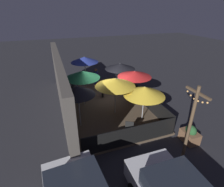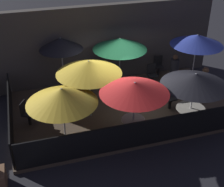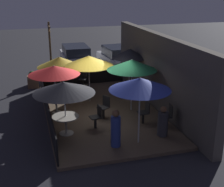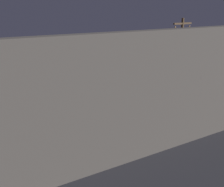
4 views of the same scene
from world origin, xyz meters
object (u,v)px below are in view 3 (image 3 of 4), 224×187
at_px(parked_car_0, 76,57).
at_px(patio_chair_2, 104,106).
at_px(light_post, 50,48).
at_px(patio_umbrella_2, 140,84).
at_px(patio_umbrella_4, 130,53).
at_px(patron_1, 163,123).
at_px(dining_table_1, 56,100).
at_px(patio_umbrella_0, 64,88).
at_px(patio_chair_3, 145,112).
at_px(patio_chair_1, 168,115).
at_px(planter_box, 33,80).
at_px(parked_car_1, 118,58).
at_px(patron_0, 116,129).
at_px(dining_table_0, 66,120).
at_px(patio_umbrella_6, 60,62).
at_px(patio_chair_4, 83,78).
at_px(patio_umbrella_3, 89,61).
at_px(patio_umbrella_1, 54,70).
at_px(patio_umbrella_5, 132,65).
at_px(patio_chair_0, 97,116).

bearing_deg(parked_car_0, patio_chair_2, -1.29).
bearing_deg(light_post, patio_umbrella_2, 13.71).
distance_m(patio_umbrella_4, patron_1, 5.17).
relative_size(dining_table_1, light_post, 0.22).
xyz_separation_m(patio_umbrella_0, patio_chair_3, (-0.06, 3.17, -1.31)).
bearing_deg(dining_table_1, patio_chair_1, 55.97).
distance_m(planter_box, parked_car_1, 5.95).
height_order(patio_chair_3, patron_0, patron_0).
height_order(dining_table_1, patio_chair_1, patio_chair_1).
distance_m(patron_1, planter_box, 8.91).
relative_size(patio_umbrella_4, patron_0, 1.71).
height_order(patio_chair_2, patron_1, patron_1).
xyz_separation_m(patio_umbrella_0, dining_table_0, (0.00, 0.00, -1.25)).
bearing_deg(patio_umbrella_6, patio_chair_4, 130.16).
bearing_deg(patio_umbrella_3, patio_umbrella_6, -132.90).
bearing_deg(patron_1, patio_chair_4, -96.55).
bearing_deg(patio_chair_4, patio_umbrella_1, -0.00).
bearing_deg(patio_umbrella_1, parked_car_1, 143.84).
bearing_deg(parked_car_1, patio_umbrella_0, -32.71).
bearing_deg(patio_chair_4, patio_chair_2, 29.72).
xyz_separation_m(patio_umbrella_6, patron_0, (5.75, 1.17, -1.12)).
xyz_separation_m(patio_umbrella_3, light_post, (-4.35, -1.38, -0.15)).
bearing_deg(patio_chair_4, planter_box, -85.86).
height_order(patio_umbrella_5, patron_1, patio_umbrella_5).
distance_m(patio_umbrella_2, dining_table_1, 4.62).
xyz_separation_m(patio_umbrella_1, patio_umbrella_3, (-1.02, 1.70, 0.06)).
bearing_deg(patio_umbrella_0, patio_chair_3, 91.14).
height_order(dining_table_0, patio_chair_0, patio_chair_0).
bearing_deg(patio_chair_2, patio_chair_0, 27.87).
xyz_separation_m(patio_umbrella_4, planter_box, (-2.85, -4.73, -1.82)).
xyz_separation_m(patio_umbrella_5, patio_chair_1, (2.11, 0.76, -1.56)).
xyz_separation_m(patio_umbrella_1, dining_table_0, (2.16, 0.12, -1.36)).
bearing_deg(patio_umbrella_3, patio_chair_2, 4.62).
xyz_separation_m(patio_umbrella_2, patio_chair_1, (-0.85, 1.51, -1.66)).
bearing_deg(dining_table_1, patio_chair_0, 34.37).
relative_size(patio_umbrella_5, patio_umbrella_6, 1.04).
bearing_deg(parked_car_0, patio_chair_0, -4.27).
xyz_separation_m(dining_table_1, patio_chair_0, (1.97, 1.35, -0.10)).
height_order(patio_chair_0, patio_chair_3, patio_chair_3).
height_order(patio_umbrella_6, patio_chair_3, patio_umbrella_6).
bearing_deg(planter_box, patio_chair_0, 18.69).
height_order(patio_umbrella_3, patron_0, patio_umbrella_3).
xyz_separation_m(patio_chair_2, patio_chair_4, (-4.41, -0.08, -0.01)).
bearing_deg(patio_umbrella_3, patron_0, -0.68).
xyz_separation_m(patio_umbrella_1, parked_car_0, (-7.53, 2.15, -1.20)).
xyz_separation_m(patio_umbrella_0, patio_umbrella_2, (1.40, 2.37, 0.36)).
xyz_separation_m(patio_chair_1, patio_chair_4, (-5.98, -2.21, -0.01)).
height_order(patio_umbrella_1, patio_chair_1, patio_umbrella_1).
distance_m(patio_chair_3, planter_box, 7.76).
relative_size(patio_chair_0, patron_0, 0.67).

